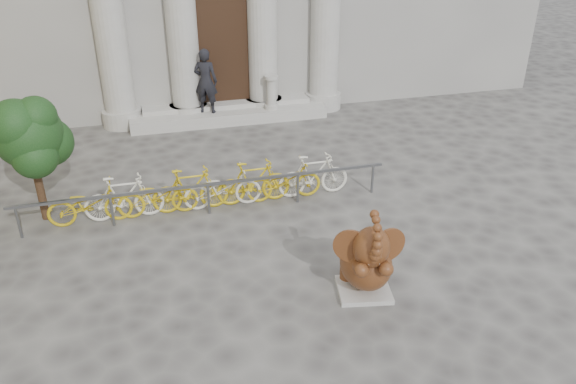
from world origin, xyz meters
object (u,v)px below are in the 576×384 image
object	(u,v)px
bike_rack	(206,188)
pedestrian	(206,81)
elephant_statue	(366,262)
tree	(29,136)

from	to	relation	value
bike_rack	pedestrian	distance (m)	5.52
elephant_statue	tree	distance (m)	7.09
bike_rack	tree	bearing A→B (deg)	172.41
bike_rack	tree	world-z (taller)	tree
elephant_statue	tree	world-z (taller)	tree
tree	pedestrian	size ratio (longest dim) A/B	1.40
tree	pedestrian	xyz separation A→B (m)	(4.16, 4.95, -0.56)
pedestrian	tree	bearing A→B (deg)	72.70
elephant_statue	pedestrian	world-z (taller)	pedestrian
elephant_statue	pedestrian	bearing A→B (deg)	109.73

